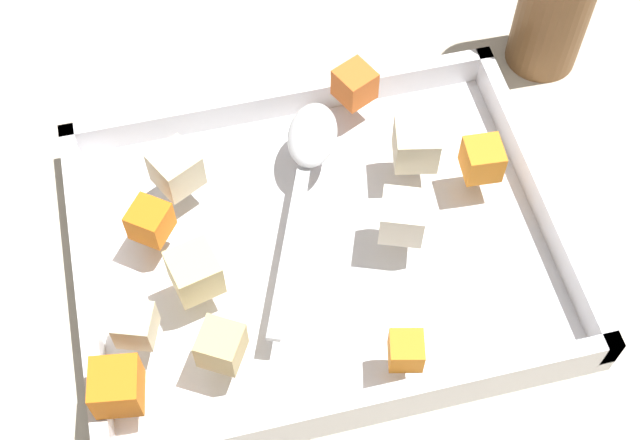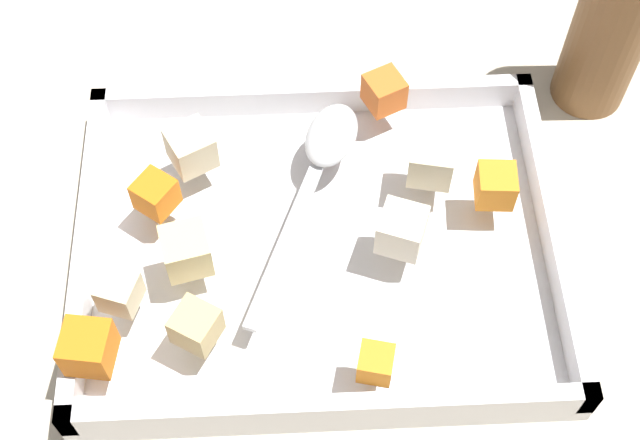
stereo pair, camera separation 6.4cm
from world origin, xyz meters
name	(u,v)px [view 2 (the right image)]	position (x,y,z in m)	size (l,w,h in m)	color
ground_plane	(337,271)	(0.00, 0.00, 0.00)	(4.00, 4.00, 0.00)	#BCB29E
baking_dish	(320,248)	(0.01, -0.01, 0.01)	(0.36, 0.28, 0.04)	silver
carrot_chunk_near_left	(88,348)	(0.17, 0.08, 0.06)	(0.03, 0.03, 0.03)	orange
carrot_chunk_heap_top	(384,92)	(-0.04, -0.13, 0.06)	(0.03, 0.03, 0.03)	orange
carrot_chunk_under_handle	(376,363)	(-0.02, 0.10, 0.05)	(0.02, 0.02, 0.02)	orange
carrot_chunk_mid_right	(496,186)	(-0.12, -0.04, 0.06)	(0.03, 0.03, 0.03)	orange
carrot_chunk_back_center	(155,194)	(0.13, -0.04, 0.05)	(0.03, 0.03, 0.03)	orange
potato_chunk_mid_left	(196,326)	(0.10, 0.07, 0.06)	(0.03, 0.03, 0.03)	tan
potato_chunk_front_center	(191,148)	(0.11, -0.08, 0.06)	(0.03, 0.03, 0.03)	beige
potato_chunk_center	(186,251)	(0.11, 0.01, 0.06)	(0.03, 0.03, 0.03)	#E0CC89
potato_chunk_far_left	(119,292)	(0.15, 0.04, 0.05)	(0.03, 0.03, 0.03)	beige
potato_chunk_near_right	(431,161)	(-0.07, -0.06, 0.06)	(0.03, 0.03, 0.03)	beige
parsnip_chunk_corner_ne	(402,232)	(-0.04, 0.00, 0.06)	(0.03, 0.03, 0.03)	silver
serving_spoon	(324,149)	(0.01, -0.08, 0.05)	(0.10, 0.20, 0.02)	silver
pepper_mill	(618,11)	(-0.23, -0.17, 0.10)	(0.06, 0.06, 0.21)	brown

